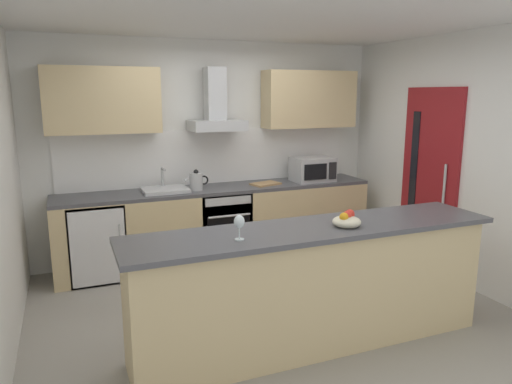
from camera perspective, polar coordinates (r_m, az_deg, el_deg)
ground at (r=4.59m, az=1.41°, el=-13.92°), size 5.25×4.49×0.02m
ceiling at (r=4.19m, az=1.60°, el=20.43°), size 5.25×4.49×0.02m
wall_back at (r=5.88m, az=-5.58°, el=5.07°), size 5.25×0.12×2.60m
wall_right at (r=5.44m, az=23.13°, el=3.64°), size 0.12×4.49×2.60m
backsplash_tile at (r=5.82m, az=-5.37°, el=4.31°), size 3.61×0.02×0.66m
counter_back at (r=5.68m, az=-4.31°, el=-3.89°), size 3.74×0.60×0.90m
counter_island at (r=3.81m, az=6.96°, el=-11.22°), size 2.97×0.64×0.98m
upper_cabinets at (r=5.62m, az=-5.03°, el=11.01°), size 3.69×0.32×0.70m
side_door at (r=5.65m, az=20.14°, el=1.33°), size 0.08×0.85×2.05m
oven at (r=5.65m, az=-4.26°, el=-3.86°), size 0.60×0.62×0.80m
refrigerator at (r=5.42m, az=-18.69°, el=-5.55°), size 0.58×0.60×0.85m
microwave at (r=5.97m, az=6.84°, el=2.73°), size 0.50×0.38×0.30m
sink at (r=5.40m, az=-10.92°, el=0.32°), size 0.50×0.40×0.26m
kettle at (r=5.42m, az=-7.21°, el=1.32°), size 0.29×0.15×0.24m
range_hood at (r=5.57m, az=-4.88°, el=9.75°), size 0.62×0.45×0.72m
wine_glass at (r=3.27m, az=-2.03°, el=-3.72°), size 0.08×0.08×0.18m
fruit_bowl at (r=3.69m, az=10.89°, el=-3.39°), size 0.22×0.22×0.13m
chopping_board at (r=5.72m, az=1.16°, el=1.00°), size 0.39×0.31×0.02m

